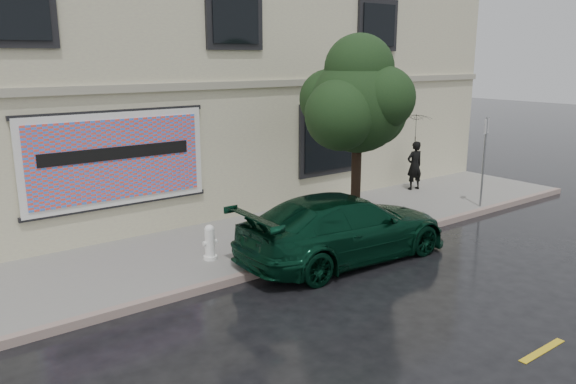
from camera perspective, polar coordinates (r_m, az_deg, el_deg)
ground at (r=11.36m, az=8.67°, el=-8.75°), size 90.00×90.00×0.00m
sidewalk at (r=13.64m, az=-1.16°, el=-4.40°), size 20.00×3.50×0.15m
curb at (r=12.35m, az=3.66°, el=-6.39°), size 20.00×0.18×0.16m
road_marking at (r=9.52m, az=24.42°, el=-14.46°), size 19.00×0.12×0.01m
building at (r=17.96m, az=-12.28°, el=10.77°), size 20.00×8.12×7.00m
billboard at (r=13.13m, az=-17.00°, el=3.20°), size 4.30×0.16×2.20m
car at (r=12.13m, az=5.75°, el=-3.59°), size 5.02×2.35×1.44m
pedestrian at (r=18.26m, az=12.73°, el=2.64°), size 0.62×0.46×1.55m
umbrella at (r=18.08m, az=12.92°, el=6.21°), size 1.23×1.23×0.74m
street_tree at (r=13.31m, az=7.13°, el=8.73°), size 2.25×2.25×4.18m
fire_hydrant at (r=11.85m, az=-7.95°, el=-5.10°), size 0.31×0.29×0.75m
sign_pole at (r=16.54m, az=19.32°, el=3.71°), size 0.30×0.11×2.52m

